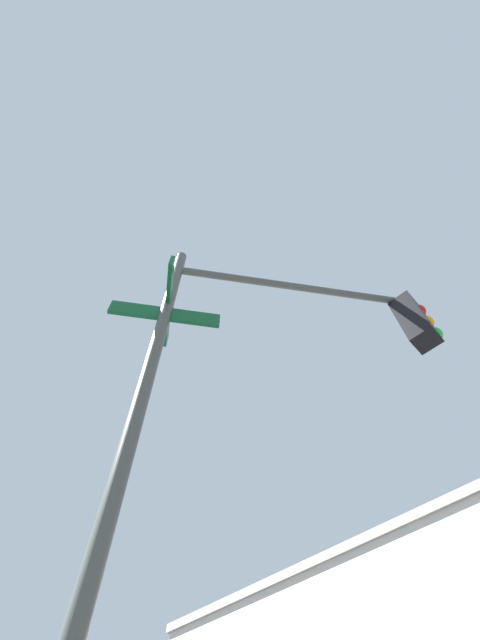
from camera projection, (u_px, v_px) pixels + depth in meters
traffic_signal_near at (291, 354)px, 3.95m from camera, size 2.31×2.91×6.20m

